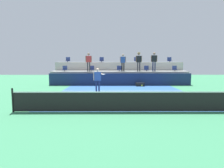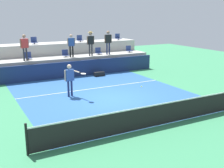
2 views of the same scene
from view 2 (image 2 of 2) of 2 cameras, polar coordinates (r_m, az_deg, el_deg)
ground_plane at (r=14.78m, az=0.19°, el=-3.06°), size 40.00×40.00×0.00m
court_inner_paint at (r=15.63m, az=-1.54°, el=-2.09°), size 9.00×10.00×0.01m
court_service_line at (r=16.85m, az=-3.67°, el=-0.90°), size 9.00×0.06×0.00m
tennis_net at (r=11.44m, az=9.77°, el=-5.87°), size 10.48×0.08×1.07m
sponsor_backboard at (r=19.98m, az=-7.98°, el=2.98°), size 13.00×0.16×1.10m
seating_tier_lower at (r=21.17m, az=-9.21°, el=3.77°), size 13.00×1.80×1.25m
seating_tier_upper at (r=22.79m, az=-10.74°, el=5.52°), size 13.00×1.80×2.10m
stadium_chair_lower_left at (r=20.28m, az=-16.49°, el=5.33°), size 0.44×0.40×0.52m
stadium_chair_lower_center at (r=20.96m, az=-9.33°, el=5.99°), size 0.44×0.40×0.52m
stadium_chair_lower_right at (r=21.95m, az=-2.73°, el=6.52°), size 0.44×0.40×0.52m
stadium_chair_lower_far_right at (r=23.25m, az=3.44°, el=6.94°), size 0.44×0.40×0.52m
stadium_chair_upper_left at (r=22.11m, az=-15.38°, el=8.31°), size 0.44×0.40×0.52m
stadium_chair_upper_right at (r=23.18m, az=-6.48°, el=8.97°), size 0.44×0.40×0.52m
stadium_chair_upper_far_right at (r=24.69m, az=1.20°, el=9.37°), size 0.44×0.40×0.52m
tennis_player at (r=15.14m, az=-8.41°, el=1.42°), size 0.89×1.18×1.75m
spectator_in_white at (r=19.75m, az=-17.16°, el=7.51°), size 0.61×0.27×1.74m
spectator_in_grey at (r=20.62m, az=-8.18°, el=8.04°), size 0.58×0.25×1.63m
spectator_with_hat at (r=21.17m, az=-4.33°, el=8.64°), size 0.60×0.43×1.79m
spectator_leaning_on_rail at (r=21.79m, az=-0.79°, el=8.81°), size 0.62×0.24×1.79m
tennis_ball at (r=14.01m, az=5.94°, el=-0.53°), size 0.07×0.07×0.07m
equipment_bag at (r=20.09m, az=-2.60°, el=2.01°), size 0.76×0.28×0.30m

